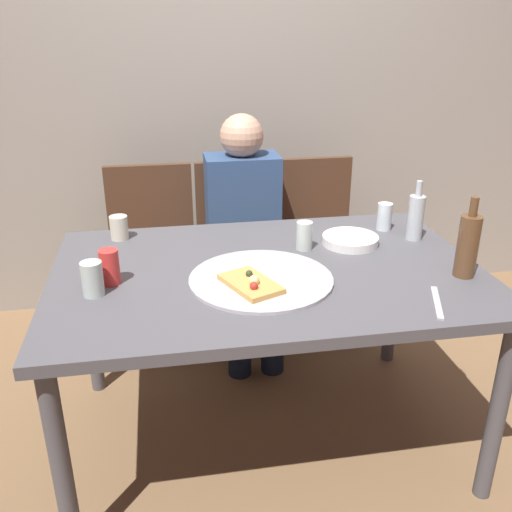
# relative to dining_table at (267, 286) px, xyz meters

# --- Properties ---
(ground_plane) EXTENTS (8.00, 8.00, 0.00)m
(ground_plane) POSITION_rel_dining_table_xyz_m (0.00, 0.00, -0.68)
(ground_plane) COLOR brown
(back_wall) EXTENTS (6.00, 0.10, 2.60)m
(back_wall) POSITION_rel_dining_table_xyz_m (0.00, 1.34, 0.62)
(back_wall) COLOR gray
(back_wall) RESTS_ON ground_plane
(dining_table) EXTENTS (1.53, 1.00, 0.75)m
(dining_table) POSITION_rel_dining_table_xyz_m (0.00, 0.00, 0.00)
(dining_table) COLOR #4C4C51
(dining_table) RESTS_ON ground_plane
(pizza_tray) EXTENTS (0.50, 0.50, 0.01)m
(pizza_tray) POSITION_rel_dining_table_xyz_m (-0.04, -0.10, 0.08)
(pizza_tray) COLOR #ADADB2
(pizza_tray) RESTS_ON dining_table
(pizza_slice_last) EXTENTS (0.21, 0.25, 0.05)m
(pizza_slice_last) POSITION_rel_dining_table_xyz_m (-0.09, -0.16, 0.10)
(pizza_slice_last) COLOR tan
(pizza_slice_last) RESTS_ON pizza_tray
(wine_bottle) EXTENTS (0.06, 0.06, 0.24)m
(wine_bottle) POSITION_rel_dining_table_xyz_m (0.64, 0.18, 0.17)
(wine_bottle) COLOR #B2BCC1
(wine_bottle) RESTS_ON dining_table
(beer_bottle) EXTENTS (0.07, 0.07, 0.29)m
(beer_bottle) POSITION_rel_dining_table_xyz_m (0.66, -0.18, 0.19)
(beer_bottle) COLOR brown
(beer_bottle) RESTS_ON dining_table
(tumbler_near) EXTENTS (0.06, 0.06, 0.12)m
(tumbler_near) POSITION_rel_dining_table_xyz_m (0.56, 0.31, 0.13)
(tumbler_near) COLOR silver
(tumbler_near) RESTS_ON dining_table
(tumbler_far) EXTENTS (0.07, 0.07, 0.10)m
(tumbler_far) POSITION_rel_dining_table_xyz_m (-0.54, 0.39, 0.12)
(tumbler_far) COLOR beige
(tumbler_far) RESTS_ON dining_table
(wine_glass) EXTENTS (0.06, 0.06, 0.11)m
(wine_glass) POSITION_rel_dining_table_xyz_m (0.17, 0.15, 0.13)
(wine_glass) COLOR #B7C6BC
(wine_glass) RESTS_ON dining_table
(short_glass) EXTENTS (0.07, 0.07, 0.11)m
(short_glass) POSITION_rel_dining_table_xyz_m (-0.60, -0.11, 0.13)
(short_glass) COLOR #B7C6BC
(short_glass) RESTS_ON dining_table
(soda_can) EXTENTS (0.07, 0.07, 0.12)m
(soda_can) POSITION_rel_dining_table_xyz_m (-0.55, -0.03, 0.13)
(soda_can) COLOR red
(soda_can) RESTS_ON dining_table
(plate_stack) EXTENTS (0.22, 0.22, 0.03)m
(plate_stack) POSITION_rel_dining_table_xyz_m (0.37, 0.17, 0.09)
(plate_stack) COLOR white
(plate_stack) RESTS_ON dining_table
(table_knife) EXTENTS (0.10, 0.21, 0.01)m
(table_knife) POSITION_rel_dining_table_xyz_m (0.48, -0.36, 0.08)
(table_knife) COLOR #B7B7BC
(table_knife) RESTS_ON dining_table
(chair_left) EXTENTS (0.44, 0.44, 0.90)m
(chair_left) POSITION_rel_dining_table_xyz_m (-0.42, 0.90, -0.16)
(chair_left) COLOR #472D1E
(chair_left) RESTS_ON ground_plane
(chair_middle) EXTENTS (0.44, 0.44, 0.90)m
(chair_middle) POSITION_rel_dining_table_xyz_m (0.04, 0.90, -0.16)
(chair_middle) COLOR #472D1E
(chair_middle) RESTS_ON ground_plane
(chair_right) EXTENTS (0.44, 0.44, 0.90)m
(chair_right) POSITION_rel_dining_table_xyz_m (0.44, 0.90, -0.16)
(chair_right) COLOR #472D1E
(chair_right) RESTS_ON ground_plane
(guest_in_sweater) EXTENTS (0.36, 0.56, 1.17)m
(guest_in_sweater) POSITION_rel_dining_table_xyz_m (0.04, 0.75, -0.04)
(guest_in_sweater) COLOR navy
(guest_in_sweater) RESTS_ON ground_plane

